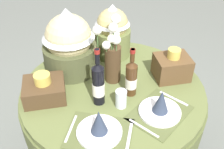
# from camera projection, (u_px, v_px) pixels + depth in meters

# --- Properties ---
(dining_table) EXTENTS (1.19, 1.19, 0.74)m
(dining_table) POSITION_uv_depth(u_px,v_px,m) (113.00, 103.00, 1.78)
(dining_table) COLOR #5B6638
(dining_table) RESTS_ON ground
(place_setting_left) EXTENTS (0.41, 0.37, 0.16)m
(place_setting_left) POSITION_uv_depth(u_px,v_px,m) (99.00, 127.00, 1.37)
(place_setting_left) COLOR #4E562F
(place_setting_left) RESTS_ON dining_table
(place_setting_right) EXTENTS (0.43, 0.41, 0.16)m
(place_setting_right) POSITION_uv_depth(u_px,v_px,m) (160.00, 107.00, 1.49)
(place_setting_right) COLOR #4E562F
(place_setting_right) RESTS_ON dining_table
(flower_vase) EXTENTS (0.20, 0.21, 0.42)m
(flower_vase) POSITION_uv_depth(u_px,v_px,m) (112.00, 54.00, 1.65)
(flower_vase) COLOR #47331E
(flower_vase) RESTS_ON dining_table
(wine_bottle_left) EXTENTS (0.07, 0.07, 0.32)m
(wine_bottle_left) POSITION_uv_depth(u_px,v_px,m) (131.00, 78.00, 1.58)
(wine_bottle_left) COLOR #422814
(wine_bottle_left) RESTS_ON dining_table
(wine_bottle_centre) EXTENTS (0.07, 0.07, 0.37)m
(wine_bottle_centre) POSITION_uv_depth(u_px,v_px,m) (98.00, 84.00, 1.51)
(wine_bottle_centre) COLOR black
(wine_bottle_centre) RESTS_ON dining_table
(tumbler_near_left) EXTENTS (0.07, 0.07, 0.11)m
(tumbler_near_left) POSITION_uv_depth(u_px,v_px,m) (121.00, 99.00, 1.53)
(tumbler_near_left) COLOR silver
(tumbler_near_left) RESTS_ON dining_table
(gift_tub_back_left) EXTENTS (0.36, 0.36, 0.44)m
(gift_tub_back_left) POSITION_uv_depth(u_px,v_px,m) (69.00, 40.00, 1.72)
(gift_tub_back_left) COLOR #474C2D
(gift_tub_back_left) RESTS_ON dining_table
(gift_tub_back_centre) EXTENTS (0.26, 0.26, 0.39)m
(gift_tub_back_centre) POSITION_uv_depth(u_px,v_px,m) (112.00, 29.00, 1.89)
(gift_tub_back_centre) COLOR olive
(gift_tub_back_centre) RESTS_ON dining_table
(woven_basket_side_left) EXTENTS (0.24, 0.21, 0.17)m
(woven_basket_side_left) POSITION_uv_depth(u_px,v_px,m) (44.00, 89.00, 1.59)
(woven_basket_side_left) COLOR #47331E
(woven_basket_side_left) RESTS_ON dining_table
(woven_basket_side_right) EXTENTS (0.22, 0.18, 0.21)m
(woven_basket_side_right) POSITION_uv_depth(u_px,v_px,m) (172.00, 67.00, 1.74)
(woven_basket_side_right) COLOR brown
(woven_basket_side_right) RESTS_ON dining_table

